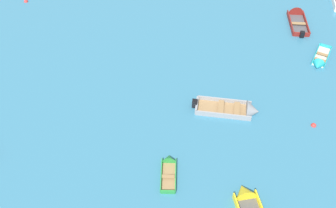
# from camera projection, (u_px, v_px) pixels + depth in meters

# --- Properties ---
(rowboat_grey_cluster_outer) EXTENTS (4.84, 2.39, 1.44)m
(rowboat_grey_cluster_outer) POSITION_uv_depth(u_px,v_px,m) (240.00, 110.00, 26.91)
(rowboat_grey_cluster_outer) COLOR #99754C
(rowboat_grey_cluster_outer) RESTS_ON ground_plane
(rowboat_turquoise_far_right) EXTENTS (2.56, 3.32, 0.96)m
(rowboat_turquoise_far_right) POSITION_uv_depth(u_px,v_px,m) (319.00, 62.00, 30.72)
(rowboat_turquoise_far_right) COLOR beige
(rowboat_turquoise_far_right) RESTS_ON ground_plane
(rowboat_yellow_cluster_inner) EXTENTS (1.84, 4.55, 1.25)m
(rowboat_yellow_cluster_inner) POSITION_uv_depth(u_px,v_px,m) (248.00, 206.00, 21.65)
(rowboat_yellow_cluster_inner) COLOR #4C4C51
(rowboat_yellow_cluster_inner) RESTS_ON ground_plane
(rowboat_green_foreground_center) EXTENTS (1.13, 2.77, 0.84)m
(rowboat_green_foreground_center) POSITION_uv_depth(u_px,v_px,m) (169.00, 166.00, 23.65)
(rowboat_green_foreground_center) COLOR #99754C
(rowboat_green_foreground_center) RESTS_ON ground_plane
(rowboat_maroon_midfield_left) EXTENTS (1.97, 4.51, 1.36)m
(rowboat_maroon_midfield_left) POSITION_uv_depth(u_px,v_px,m) (296.00, 16.00, 35.29)
(rowboat_maroon_midfield_left) COLOR #4C4C51
(rowboat_maroon_midfield_left) RESTS_ON ground_plane
(mooring_buoy_near_foreground) EXTENTS (0.37, 0.37, 0.37)m
(mooring_buoy_near_foreground) POSITION_uv_depth(u_px,v_px,m) (313.00, 126.00, 26.15)
(mooring_buoy_near_foreground) COLOR red
(mooring_buoy_near_foreground) RESTS_ON ground_plane
(mooring_buoy_far_field) EXTENTS (0.39, 0.39, 0.39)m
(mooring_buoy_far_field) POSITION_uv_depth(u_px,v_px,m) (26.00, 2.00, 37.41)
(mooring_buoy_far_field) COLOR red
(mooring_buoy_far_field) RESTS_ON ground_plane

